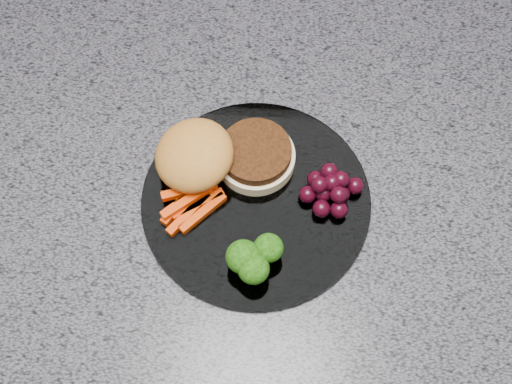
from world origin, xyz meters
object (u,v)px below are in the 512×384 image
plate (256,201)px  grape_bunch (331,189)px  burger (216,157)px  island_cabinet (230,295)px

plate → grape_bunch: (0.08, 0.01, 0.02)m
plate → grape_bunch: size_ratio=3.56×
burger → island_cabinet: bearing=-116.1°
island_cabinet → plate: size_ratio=4.62×
island_cabinet → grape_bunch: size_ratio=16.43×
island_cabinet → plate: plate is taller
island_cabinet → plate: (0.05, -0.04, 0.47)m
plate → island_cabinet: bearing=140.8°
island_cabinet → burger: size_ratio=6.50×
burger → grape_bunch: bearing=-33.1°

